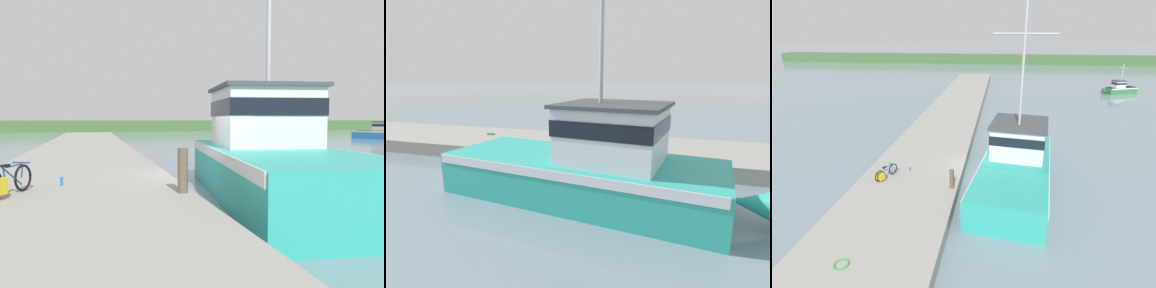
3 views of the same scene
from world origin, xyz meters
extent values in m
plane|color=gray|center=(0.00, 0.00, 0.00)|extent=(320.00, 320.00, 0.00)
cube|color=gray|center=(-3.81, 0.00, 0.35)|extent=(5.59, 80.00, 0.71)
cube|color=#426638|center=(30.00, 65.57, 1.10)|extent=(180.00, 5.00, 2.20)
cube|color=teal|center=(2.03, -0.87, 0.76)|extent=(5.03, 10.29, 1.52)
cone|color=teal|center=(2.86, 4.89, 0.76)|extent=(1.68, 1.96, 1.44)
cube|color=silver|center=(2.03, -0.87, 1.36)|extent=(5.08, 10.11, 0.30)
cube|color=silver|center=(2.21, 0.35, 2.44)|extent=(3.35, 3.57, 1.86)
cube|color=black|center=(2.21, 0.35, 2.77)|extent=(3.42, 3.64, 0.52)
cube|color=#3D4247|center=(2.21, 0.35, 3.43)|extent=(3.62, 3.86, 0.12)
cube|color=#337F47|center=(17.86, 27.98, 0.43)|extent=(4.50, 2.79, 0.85)
cone|color=#337F47|center=(15.49, 27.13, 0.43)|extent=(1.00, 1.02, 0.81)
cube|color=white|center=(17.86, 27.98, 0.77)|extent=(4.43, 2.79, 0.17)
cube|color=white|center=(17.36, 27.80, 1.28)|extent=(1.82, 1.59, 0.85)
cube|color=black|center=(17.36, 27.80, 1.43)|extent=(1.85, 1.62, 0.24)
cube|color=#3D4247|center=(17.36, 27.80, 1.76)|extent=(1.96, 1.72, 0.12)
cylinder|color=#B2B2B7|center=(17.57, 27.88, 2.94)|extent=(0.14, 0.14, 2.23)
cylinder|color=#B2B2B7|center=(17.57, 27.88, 3.49)|extent=(0.53, 1.25, 0.10)
cube|color=#236BB2|center=(30.47, 27.25, 0.50)|extent=(3.51, 6.21, 1.01)
cube|color=beige|center=(30.47, 27.25, 0.91)|extent=(3.50, 6.10, 0.20)
cube|color=beige|center=(30.71, 26.55, 1.52)|extent=(1.98, 2.50, 1.03)
cube|color=black|center=(30.71, 26.55, 1.70)|extent=(2.02, 2.55, 0.29)
cube|color=#3D4247|center=(30.71, 26.55, 2.10)|extent=(2.14, 2.70, 0.12)
torus|color=black|center=(-4.90, -1.64, 1.02)|extent=(0.31, 0.60, 0.64)
cylinder|color=navy|center=(-5.17, -2.23, 1.12)|extent=(0.09, 0.14, 0.48)
cylinder|color=navy|center=(-5.06, -1.99, 1.11)|extent=(0.31, 0.62, 0.49)
cylinder|color=navy|center=(-5.04, -1.94, 1.35)|extent=(0.25, 0.50, 0.05)
cylinder|color=navy|center=(-4.91, -1.67, 1.18)|extent=(0.07, 0.10, 0.32)
cylinder|color=navy|center=(-4.92, -1.70, 1.39)|extent=(0.42, 0.22, 0.04)
cube|color=black|center=(-5.16, -2.21, 1.39)|extent=(0.19, 0.26, 0.05)
cube|color=gold|center=(-5.18, -2.60, 0.99)|extent=(0.24, 0.34, 0.35)
cylinder|color=brown|center=(-1.30, -2.80, 1.22)|extent=(0.24, 0.24, 1.03)
cylinder|color=blue|center=(-4.08, -1.10, 0.82)|extent=(0.08, 0.08, 0.23)
camera|label=1|loc=(-3.29, -11.11, 2.39)|focal=35.00mm
camera|label=2|loc=(12.00, 2.09, 4.37)|focal=28.00mm
camera|label=3|loc=(1.03, -16.48, 8.51)|focal=28.00mm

